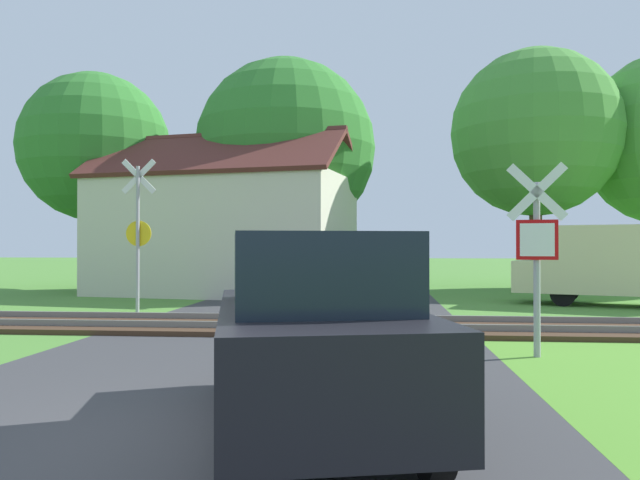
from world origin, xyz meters
The scene contains 11 objects.
ground_plane centered at (0.00, 0.00, 0.00)m, with size 160.00×160.00×0.00m, color #4C8433.
road_asphalt centered at (0.00, 2.00, 0.00)m, with size 7.07×80.00×0.01m, color #38383A.
rail_track centered at (0.00, 7.24, 0.06)m, with size 60.00×2.60×0.22m.
stop_sign_near centered at (4.12, 4.37, 1.66)m, with size 0.87×0.21×2.92m.
crossing_sign_far centered at (-4.19, 9.79, 2.15)m, with size 0.88×0.13×3.85m.
house centered at (-3.57, 16.08, 2.16)m, with size 9.59×6.68×5.64m.
tree_left centered at (-9.08, 17.80, 5.46)m, with size 5.67×5.67×8.31m.
tree_center centered at (-1.72, 18.07, 5.34)m, with size 6.76×6.76×8.73m.
tree_right centered at (7.64, 18.71, 5.90)m, with size 6.26×6.26×9.04m.
mail_truck centered at (8.31, 12.86, 1.24)m, with size 5.24×3.45×2.24m.
parked_car centered at (1.15, 0.40, 0.89)m, with size 2.51×4.27×1.78m.
Camera 1 is at (1.74, -5.22, 1.67)m, focal length 35.00 mm.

